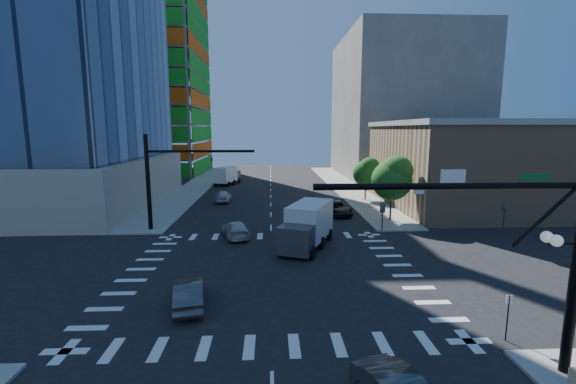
{
  "coord_description": "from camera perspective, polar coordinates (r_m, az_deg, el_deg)",
  "views": [
    {
      "loc": [
        0.0,
        -24.82,
        9.55
      ],
      "look_at": [
        1.5,
        8.0,
        4.2
      ],
      "focal_mm": 24.0,
      "sensor_mm": 36.0,
      "label": 1
    }
  ],
  "objects": [
    {
      "name": "car_sb_near",
      "position": [
        34.95,
        -7.77,
        -5.51
      ],
      "size": [
        3.19,
        5.16,
        1.4
      ],
      "primitive_type": "imported",
      "rotation": [
        0.0,
        0.0,
        3.42
      ],
      "color": "#B8B8B8",
      "rests_on": "ground"
    },
    {
      "name": "box_truck_far",
      "position": [
        68.39,
        -8.88,
        2.29
      ],
      "size": [
        4.27,
        6.56,
        3.18
      ],
      "rotation": [
        0.0,
        0.0,
        2.84
      ],
      "color": "black",
      "rests_on": "ground"
    },
    {
      "name": "tree_north",
      "position": [
        52.64,
        11.64,
        2.98
      ],
      "size": [
        3.54,
        3.52,
        5.78
      ],
      "color": "#382316",
      "rests_on": "sidewalk_ne"
    },
    {
      "name": "sidewalk_nw",
      "position": [
        66.7,
        -13.39,
        0.82
      ],
      "size": [
        5.0,
        60.0,
        0.15
      ],
      "primitive_type": "cube",
      "color": "gray",
      "rests_on": "ground"
    },
    {
      "name": "bg_building_ne",
      "position": [
        84.38,
        16.41,
        11.89
      ],
      "size": [
        24.0,
        30.0,
        28.0
      ],
      "primitive_type": "cube",
      "color": "#635E59",
      "rests_on": "ground"
    },
    {
      "name": "signal_mast_se",
      "position": [
        17.62,
        34.83,
        -7.39
      ],
      "size": [
        10.51,
        2.48,
        9.0
      ],
      "color": "black",
      "rests_on": "sidewalk_se"
    },
    {
      "name": "signal_mast_nw",
      "position": [
        37.89,
        -17.92,
        2.65
      ],
      "size": [
        10.2,
        0.4,
        9.0
      ],
      "color": "black",
      "rests_on": "sidewalk_nw"
    },
    {
      "name": "box_truck_near",
      "position": [
        31.35,
        2.68,
        -5.54
      ],
      "size": [
        5.19,
        7.28,
        3.51
      ],
      "rotation": [
        0.0,
        0.0,
        -0.39
      ],
      "color": "black",
      "rests_on": "ground"
    },
    {
      "name": "no_parking_sign",
      "position": [
        20.78,
        29.81,
        -15.2
      ],
      "size": [
        0.3,
        0.06,
        2.2
      ],
      "color": "black",
      "rests_on": "ground"
    },
    {
      "name": "ground",
      "position": [
        26.6,
        -2.49,
        -11.81
      ],
      "size": [
        160.0,
        160.0,
        0.0
      ],
      "primitive_type": "plane",
      "color": "black",
      "rests_on": "ground"
    },
    {
      "name": "car_nb_far",
      "position": [
        43.88,
        7.24,
        -2.39
      ],
      "size": [
        3.22,
        5.75,
        1.52
      ],
      "primitive_type": "imported",
      "rotation": [
        0.0,
        0.0,
        0.13
      ],
      "color": "black",
      "rests_on": "ground"
    },
    {
      "name": "tree_south",
      "position": [
        41.02,
        15.35,
        2.1
      ],
      "size": [
        4.16,
        4.16,
        6.82
      ],
      "color": "#382316",
      "rests_on": "sidewalk_ne"
    },
    {
      "name": "road_markings",
      "position": [
        26.6,
        -2.49,
        -11.8
      ],
      "size": [
        20.0,
        20.0,
        0.01
      ],
      "primitive_type": "cube",
      "color": "silver",
      "rests_on": "ground"
    },
    {
      "name": "car_sb_mid",
      "position": [
        51.98,
        -9.5,
        -0.61
      ],
      "size": [
        1.91,
        4.56,
        1.54
      ],
      "primitive_type": "imported",
      "rotation": [
        0.0,
        0.0,
        3.12
      ],
      "color": "#B5B8BD",
      "rests_on": "ground"
    },
    {
      "name": "car_sb_cross",
      "position": [
        22.34,
        -14.49,
        -14.36
      ],
      "size": [
        2.31,
        4.56,
        1.43
      ],
      "primitive_type": "imported",
      "rotation": [
        0.0,
        0.0,
        3.33
      ],
      "color": "#444348",
      "rests_on": "ground"
    },
    {
      "name": "commercial_building",
      "position": [
        53.25,
        25.46,
        3.78
      ],
      "size": [
        20.5,
        22.5,
        10.6
      ],
      "color": "#9E805C",
      "rests_on": "ground"
    },
    {
      "name": "construction_building",
      "position": [
        92.22,
        -20.94,
        18.05
      ],
      "size": [
        25.16,
        34.5,
        70.6
      ],
      "color": "gray",
      "rests_on": "ground"
    },
    {
      "name": "sidewalk_ne",
      "position": [
        66.7,
        8.22,
        0.98
      ],
      "size": [
        5.0,
        60.0,
        0.15
      ],
      "primitive_type": "cube",
      "color": "gray",
      "rests_on": "ground"
    }
  ]
}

